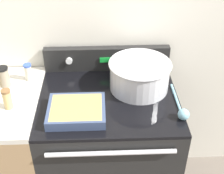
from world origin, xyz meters
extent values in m
cube|color=silver|center=(0.00, 0.70, 1.25)|extent=(8.00, 0.05, 2.50)
cube|color=black|center=(0.00, 0.33, 0.44)|extent=(0.79, 0.66, 0.89)
cube|color=black|center=(0.00, 0.33, 0.89)|extent=(0.79, 0.66, 0.02)
cylinder|color=silver|center=(0.00, -0.02, 0.83)|extent=(0.64, 0.02, 0.02)
cube|color=black|center=(0.00, 0.64, 0.98)|extent=(0.79, 0.05, 0.15)
cylinder|color=white|center=(-0.24, 0.60, 0.99)|extent=(0.04, 0.02, 0.04)
cylinder|color=white|center=(0.24, 0.60, 0.99)|extent=(0.04, 0.02, 0.04)
cube|color=green|center=(0.00, 0.60, 0.99)|extent=(0.09, 0.01, 0.03)
cylinder|color=silver|center=(0.18, 0.42, 0.99)|extent=(0.34, 0.34, 0.17)
torus|color=silver|center=(0.18, 0.42, 1.07)|extent=(0.36, 0.36, 0.01)
cylinder|color=beige|center=(0.18, 0.42, 1.05)|extent=(0.31, 0.31, 0.02)
cube|color=#38476B|center=(-0.17, 0.19, 0.93)|extent=(0.30, 0.25, 0.05)
cube|color=tan|center=(-0.17, 0.19, 0.94)|extent=(0.26, 0.22, 0.03)
cylinder|color=#7AB2C6|center=(0.38, 0.28, 0.91)|extent=(0.01, 0.30, 0.01)
sphere|color=#7AB2C6|center=(0.38, 0.13, 0.93)|extent=(0.06, 0.06, 0.06)
cylinder|color=beige|center=(-0.47, 0.52, 0.96)|extent=(0.04, 0.04, 0.09)
cylinder|color=#3856B7|center=(-0.47, 0.52, 1.01)|extent=(0.05, 0.05, 0.01)
cylinder|color=tan|center=(-0.53, 0.25, 0.97)|extent=(0.05, 0.05, 0.10)
cylinder|color=brown|center=(-0.53, 0.25, 1.02)|extent=(0.05, 0.05, 0.01)
cylinder|color=gray|center=(-0.60, 0.46, 0.97)|extent=(0.06, 0.06, 0.11)
cylinder|color=black|center=(-0.60, 0.46, 1.03)|extent=(0.06, 0.06, 0.01)
camera|label=1|loc=(-0.04, -1.08, 1.97)|focal=50.00mm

